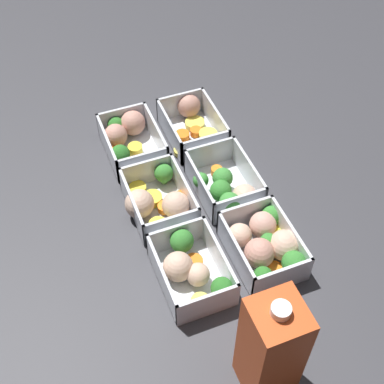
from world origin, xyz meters
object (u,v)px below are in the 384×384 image
Objects in this scene: container_near_left at (127,138)px; container_near_right at (191,269)px; container_far_left at (192,123)px; container_far_center at (226,187)px; container_far_right at (267,244)px; juice_carton at (271,349)px; container_near_center at (158,201)px.

container_near_left is 1.04× the size of container_near_right.
container_near_right and container_far_left have the same top height.
container_far_right is (0.14, 0.01, -0.00)m from container_far_center.
juice_carton reaches higher than container_near_left.
container_near_center is (0.17, 0.00, -0.00)m from container_near_left.
container_near_right is 1.02× the size of container_far_right.
container_near_center is at bearing 1.26° from container_near_left.
container_far_left is 1.04× the size of container_far_center.
container_near_center is 0.99× the size of container_near_right.
container_far_left is 1.11× the size of container_far_right.
container_near_left is 0.17m from container_near_center.
container_far_center is 0.34m from juice_carton.
container_far_center is at bearing 33.75° from container_near_left.
container_far_right is at bearing 4.84° from container_far_center.
container_near_right is at bearing -91.36° from container_far_right.
container_near_center is 0.15m from container_near_right.
juice_carton is (0.33, -0.09, 0.07)m from container_far_center.
container_near_left and container_far_center have the same top height.
container_near_right is at bearing -42.03° from container_far_center.
container_far_left is (-0.32, 0.13, -0.00)m from container_near_right.
container_far_left is at bearing 177.64° from container_far_center.
container_near_right is at bearing -21.77° from container_far_left.
container_near_center is 0.21m from container_far_left.
container_near_left is 0.13m from container_far_left.
container_far_center is 1.07× the size of container_far_right.
container_near_right is at bearing 1.01° from container_near_left.
container_near_center is 1.01× the size of container_far_right.
container_far_center and container_far_right have the same top height.
container_near_left is at bearing -178.99° from container_near_right.
container_near_left is 0.52m from juice_carton.
juice_carton is at bearing 10.12° from container_near_right.
container_far_center is at bearing -175.16° from container_far_right.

